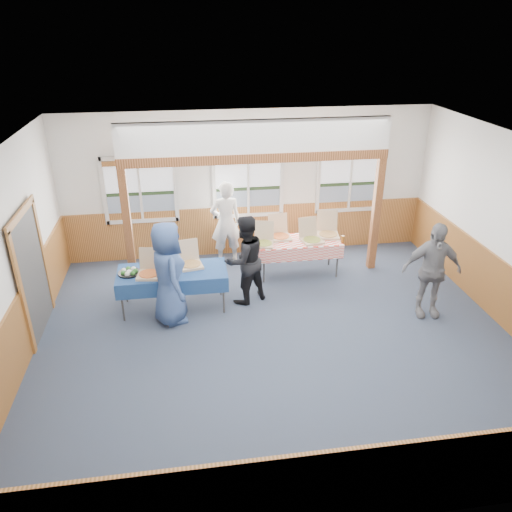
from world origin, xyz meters
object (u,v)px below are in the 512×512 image
at_px(woman_white, 226,223).
at_px(woman_black, 245,260).
at_px(person_grey, 432,270).
at_px(table_right, 298,243).
at_px(man_blue, 168,273).
at_px(table_left, 172,273).

distance_m(woman_white, woman_black, 1.75).
xyz_separation_m(woman_white, person_grey, (3.36, -2.70, -0.03)).
bearing_deg(woman_black, table_right, -170.03).
height_order(man_blue, person_grey, man_blue).
xyz_separation_m(woman_black, person_grey, (3.18, -0.95, 0.03)).
distance_m(table_left, man_blue, 0.49).
bearing_deg(person_grey, man_blue, -178.28).
bearing_deg(table_left, woman_white, 32.44).
xyz_separation_m(table_left, woman_white, (1.15, 1.79, 0.21)).
bearing_deg(woman_black, woman_white, -111.44).
distance_m(table_left, person_grey, 4.60).
relative_size(table_right, man_blue, 0.97).
bearing_deg(man_blue, person_grey, -110.96).
distance_m(table_right, man_blue, 2.98).
bearing_deg(man_blue, woman_black, -85.87).
bearing_deg(table_right, woman_white, 159.33).
bearing_deg(woman_black, man_blue, -8.27).
bearing_deg(person_grey, woman_black, 170.97).
relative_size(man_blue, person_grey, 1.05).
bearing_deg(table_left, person_grey, -36.25).
bearing_deg(table_right, man_blue, -142.76).
bearing_deg(woman_white, table_left, 50.64).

